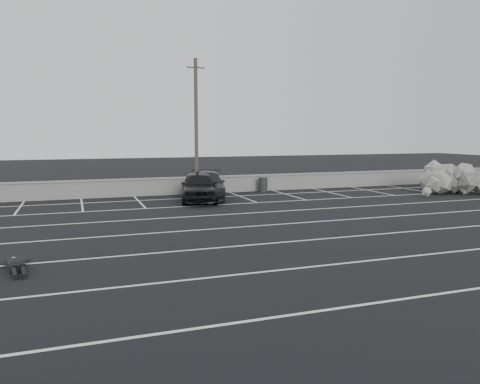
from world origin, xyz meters
name	(u,v)px	position (x,y,z in m)	size (l,w,h in m)	color
ground	(325,239)	(0.00, 0.00, 0.00)	(120.00, 120.00, 0.00)	black
seawall	(214,184)	(0.00, 14.00, 0.55)	(50.00, 0.45, 1.06)	gray
stall_lines	(273,218)	(-0.08, 4.41, 0.00)	(36.00, 20.05, 0.01)	silver
car_left	(199,187)	(-1.82, 10.69, 0.81)	(1.92, 4.77, 1.63)	black
car_right	(206,185)	(-1.18, 11.57, 0.77)	(2.16, 5.31, 1.54)	black
utility_pole	(196,127)	(-1.30, 13.20, 4.13)	(1.09, 0.22, 8.16)	#4C4238
trash_bin	(263,185)	(3.09, 13.26, 0.48)	(0.63, 0.63, 0.94)	#2A2A2C
riprap_pile	(451,183)	(14.43, 9.18, 0.62)	(5.86, 4.48, 1.50)	#A4A199
person	(15,261)	(-9.95, -0.40, 0.22)	(1.29, 2.36, 0.45)	black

